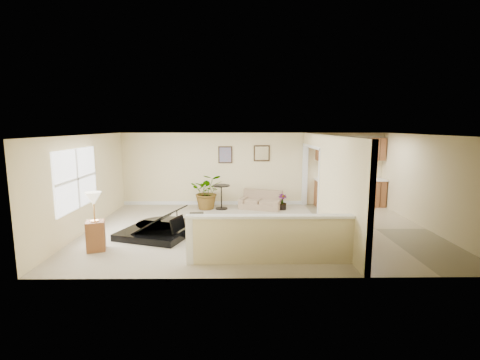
{
  "coord_description": "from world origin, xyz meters",
  "views": [
    {
      "loc": [
        -0.58,
        -8.92,
        2.72
      ],
      "look_at": [
        -0.47,
        0.4,
        1.27
      ],
      "focal_mm": 26.0,
      "sensor_mm": 36.0,
      "label": 1
    }
  ],
  "objects_px": {
    "loveseat": "(261,199)",
    "small_plant": "(282,203)",
    "lamp_stand": "(95,226)",
    "piano_bench": "(197,224)",
    "accent_table": "(221,194)",
    "palm_plant": "(208,192)",
    "piano": "(155,210)"
  },
  "relations": [
    {
      "from": "lamp_stand",
      "to": "piano",
      "type": "bearing_deg",
      "value": 47.11
    },
    {
      "from": "loveseat",
      "to": "lamp_stand",
      "type": "height_order",
      "value": "lamp_stand"
    },
    {
      "from": "piano_bench",
      "to": "small_plant",
      "type": "relative_size",
      "value": 1.39
    },
    {
      "from": "piano",
      "to": "piano_bench",
      "type": "relative_size",
      "value": 3.11
    },
    {
      "from": "piano",
      "to": "accent_table",
      "type": "relative_size",
      "value": 2.78
    },
    {
      "from": "small_plant",
      "to": "lamp_stand",
      "type": "bearing_deg",
      "value": -140.93
    },
    {
      "from": "accent_table",
      "to": "lamp_stand",
      "type": "bearing_deg",
      "value": -124.19
    },
    {
      "from": "piano",
      "to": "piano_bench",
      "type": "bearing_deg",
      "value": 21.28
    },
    {
      "from": "small_plant",
      "to": "lamp_stand",
      "type": "height_order",
      "value": "lamp_stand"
    },
    {
      "from": "lamp_stand",
      "to": "piano_bench",
      "type": "bearing_deg",
      "value": 29.42
    },
    {
      "from": "palm_plant",
      "to": "small_plant",
      "type": "height_order",
      "value": "palm_plant"
    },
    {
      "from": "loveseat",
      "to": "accent_table",
      "type": "bearing_deg",
      "value": -155.06
    },
    {
      "from": "palm_plant",
      "to": "small_plant",
      "type": "bearing_deg",
      "value": -3.02
    },
    {
      "from": "loveseat",
      "to": "piano_bench",
      "type": "bearing_deg",
      "value": -103.6
    },
    {
      "from": "piano",
      "to": "accent_table",
      "type": "height_order",
      "value": "piano"
    },
    {
      "from": "piano_bench",
      "to": "accent_table",
      "type": "xyz_separation_m",
      "value": [
        0.52,
        2.66,
        0.28
      ]
    },
    {
      "from": "piano",
      "to": "palm_plant",
      "type": "distance_m",
      "value": 2.96
    },
    {
      "from": "loveseat",
      "to": "lamp_stand",
      "type": "relative_size",
      "value": 1.22
    },
    {
      "from": "piano_bench",
      "to": "loveseat",
      "type": "bearing_deg",
      "value": 56.78
    },
    {
      "from": "accent_table",
      "to": "palm_plant",
      "type": "xyz_separation_m",
      "value": [
        -0.46,
        0.03,
        0.06
      ]
    },
    {
      "from": "loveseat",
      "to": "palm_plant",
      "type": "xyz_separation_m",
      "value": [
        -1.76,
        -0.09,
        0.28
      ]
    },
    {
      "from": "piano",
      "to": "loveseat",
      "type": "distance_m",
      "value": 4.05
    },
    {
      "from": "piano",
      "to": "piano_bench",
      "type": "height_order",
      "value": "piano"
    },
    {
      "from": "piano_bench",
      "to": "palm_plant",
      "type": "xyz_separation_m",
      "value": [
        0.06,
        2.7,
        0.34
      ]
    },
    {
      "from": "loveseat",
      "to": "small_plant",
      "type": "relative_size",
      "value": 3.07
    },
    {
      "from": "piano_bench",
      "to": "palm_plant",
      "type": "height_order",
      "value": "palm_plant"
    },
    {
      "from": "piano",
      "to": "palm_plant",
      "type": "height_order",
      "value": "piano"
    },
    {
      "from": "accent_table",
      "to": "lamp_stand",
      "type": "xyz_separation_m",
      "value": [
        -2.61,
        -3.84,
        0.04
      ]
    },
    {
      "from": "loveseat",
      "to": "lamp_stand",
      "type": "bearing_deg",
      "value": -115.03
    },
    {
      "from": "piano_bench",
      "to": "loveseat",
      "type": "distance_m",
      "value": 3.33
    },
    {
      "from": "palm_plant",
      "to": "lamp_stand",
      "type": "bearing_deg",
      "value": -119.04
    },
    {
      "from": "accent_table",
      "to": "palm_plant",
      "type": "distance_m",
      "value": 0.46
    }
  ]
}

